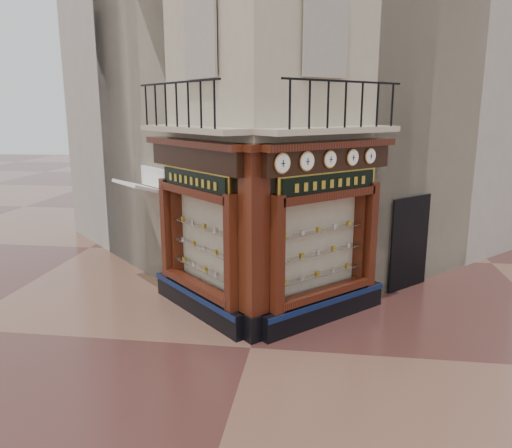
% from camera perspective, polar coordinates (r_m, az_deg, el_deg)
% --- Properties ---
extents(ground, '(80.00, 80.00, 0.00)m').
position_cam_1_polar(ground, '(10.19, -0.63, -13.96)').
color(ground, '#482521').
rests_on(ground, ground).
extents(main_building, '(11.31, 11.31, 12.00)m').
position_cam_1_polar(main_building, '(15.27, 2.89, 18.16)').
color(main_building, '#C3B798').
rests_on(main_building, ground).
extents(neighbour_left, '(11.31, 11.31, 11.00)m').
position_cam_1_polar(neighbour_left, '(18.05, -4.57, 15.74)').
color(neighbour_left, '#B3A99C').
rests_on(neighbour_left, ground).
extents(neighbour_right, '(11.31, 11.31, 11.00)m').
position_cam_1_polar(neighbour_right, '(17.68, 11.93, 15.57)').
color(neighbour_right, '#B3A99C').
rests_on(neighbour_right, ground).
extents(shopfront_left, '(2.86, 2.86, 3.98)m').
position_cam_1_polar(shopfront_left, '(11.22, -6.59, -0.72)').
color(shopfront_left, black).
rests_on(shopfront_left, ground).
extents(shopfront_right, '(2.86, 2.86, 3.98)m').
position_cam_1_polar(shopfront_right, '(10.88, 7.92, -1.20)').
color(shopfront_right, black).
rests_on(shopfront_right, ground).
extents(corner_pilaster, '(0.85, 0.85, 3.98)m').
position_cam_1_polar(corner_pilaster, '(9.95, -0.23, -2.60)').
color(corner_pilaster, black).
rests_on(corner_pilaster, ground).
extents(balcony, '(5.94, 2.97, 1.03)m').
position_cam_1_polar(balcony, '(10.57, 0.52, 10.80)').
color(balcony, '#C3B798').
rests_on(balcony, ground).
extents(clock_a, '(0.32, 0.32, 0.40)m').
position_cam_1_polar(clock_a, '(9.51, 2.99, 6.94)').
color(clock_a, '#AB7439').
rests_on(clock_a, ground).
extents(clock_b, '(0.32, 0.32, 0.40)m').
position_cam_1_polar(clock_b, '(9.93, 5.81, 7.15)').
color(clock_b, '#AB7439').
rests_on(clock_b, ground).
extents(clock_c, '(0.29, 0.29, 0.37)m').
position_cam_1_polar(clock_c, '(10.38, 8.43, 7.32)').
color(clock_c, '#AB7439').
rests_on(clock_c, ground).
extents(clock_d, '(0.29, 0.29, 0.36)m').
position_cam_1_polar(clock_d, '(10.87, 10.96, 7.48)').
color(clock_d, '#AB7439').
rests_on(clock_d, ground).
extents(clock_e, '(0.28, 0.28, 0.35)m').
position_cam_1_polar(clock_e, '(11.30, 12.90, 7.59)').
color(clock_e, '#AB7439').
rests_on(clock_e, ground).
extents(awning, '(1.64, 1.64, 0.33)m').
position_cam_1_polar(awning, '(13.81, -12.66, -6.89)').
color(awning, white).
rests_on(awning, ground).
extents(signboard_left, '(2.00, 2.00, 0.54)m').
position_cam_1_polar(signboard_left, '(10.97, -7.09, 4.93)').
color(signboard_left, gold).
rests_on(signboard_left, ground).
extents(signboard_right, '(2.05, 2.05, 0.55)m').
position_cam_1_polar(signboard_right, '(10.61, 8.40, 4.61)').
color(signboard_right, gold).
rests_on(signboard_right, ground).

